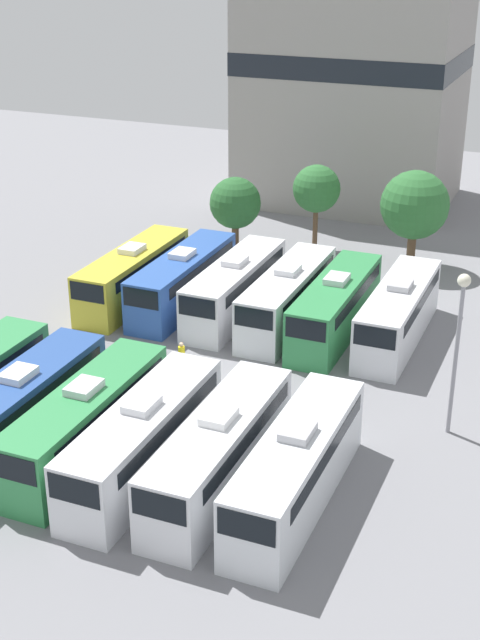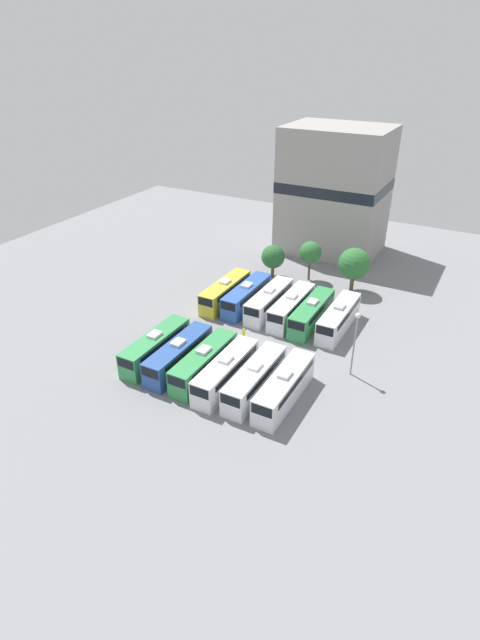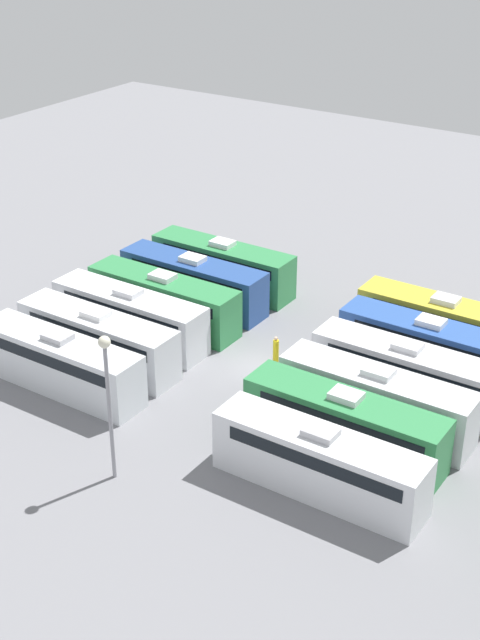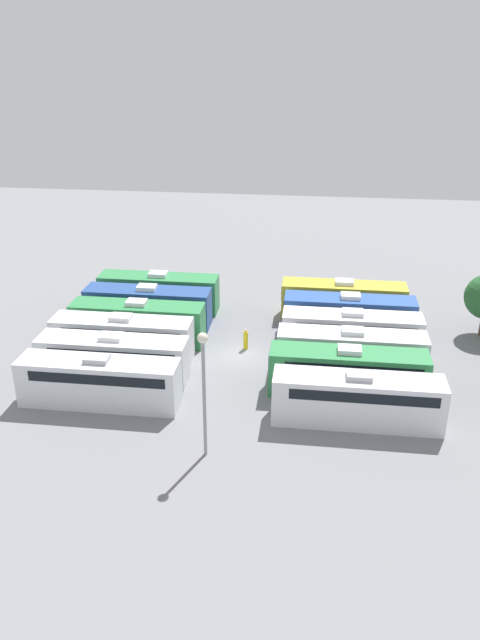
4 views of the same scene
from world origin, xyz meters
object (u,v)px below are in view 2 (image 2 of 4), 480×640
bus_5 (284,387)px  bus_11 (339,317)px  bus_8 (269,301)px  tree_1 (310,252)px  bus_1 (179,354)px  bus_2 (204,362)px  light_pole (356,334)px  worker_person (244,334)px  depot_building (334,191)px  tree_0 (273,257)px  bus_6 (226,292)px  bus_0 (156,346)px  bus_3 (226,371)px  bus_9 (292,306)px  bus_10 (312,313)px  tree_2 (354,264)px  bus_7 (247,295)px  bus_4 (255,378)px

bus_5 → bus_11: bearing=89.6°
bus_8 → tree_1: (0.91, 12.69, 2.86)m
bus_1 → bus_2: same height
bus_5 → light_pole: (4.76, 8.02, 3.61)m
worker_person → depot_building: bearing=91.8°
bus_1 → tree_0: bearing=92.8°
bus_1 → bus_6: bearing=101.7°
light_pole → tree_1: bearing=122.4°
bus_0 → depot_building: depot_building is taller
bus_3 → tree_1: size_ratio=1.70×
bus_1 → bus_9: (6.72, 17.08, 0.00)m
bus_1 → bus_10: same height
bus_11 → tree_2: size_ratio=1.58×
bus_6 → worker_person: bus_6 is taller
bus_1 → bus_10: bearing=59.7°
tree_0 → bus_7: bearing=-83.9°
bus_4 → bus_8: (-6.55, 17.16, 0.00)m
bus_6 → worker_person: 10.68m
bus_10 → bus_11: size_ratio=1.00×
bus_5 → bus_10: (-3.44, 16.57, 0.00)m
bus_5 → bus_0: bearing=-179.8°
bus_6 → depot_building: (6.08, 27.21, 8.95)m
bus_5 → bus_10: size_ratio=1.00×
bus_1 → bus_4: size_ratio=1.00×
bus_0 → tree_0: bearing=85.9°
bus_4 → bus_7: same height
bus_3 → bus_11: 18.85m
bus_4 → worker_person: size_ratio=6.27×
bus_9 → tree_2: tree_2 is taller
bus_7 → tree_0: 11.29m
bus_10 → light_pole: bearing=-46.2°
bus_2 → bus_0: bearing=179.6°
bus_0 → bus_7: (3.21, 17.03, 0.00)m
light_pole → bus_10: bearing=133.8°
bus_4 → tree_1: (-5.64, 29.85, 2.86)m
bus_3 → bus_4: same height
bus_2 → light_pole: bearing=29.2°
bus_3 → bus_0: bearing=177.6°
bus_10 → bus_7: bearing=177.7°
bus_4 → tree_2: bearing=86.9°
bus_1 → tree_0: tree_0 is taller
bus_1 → tree_0: (-1.39, 28.25, 1.63)m
bus_1 → bus_7: (-0.20, 17.15, 0.00)m
bus_4 → tree_0: (-11.22, 28.20, 1.63)m
tree_0 → bus_6: bearing=-100.3°
bus_0 → tree_2: bearing=63.0°
bus_5 → bus_8: bearing=120.3°
tree_0 → depot_building: depot_building is taller
bus_7 → bus_9: bearing=-0.6°
bus_4 → tree_0: tree_0 is taller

